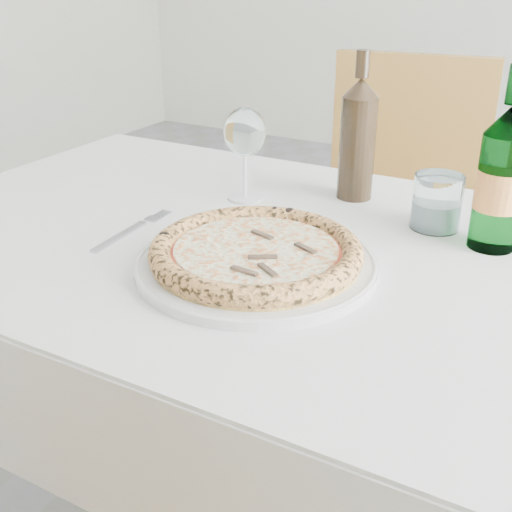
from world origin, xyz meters
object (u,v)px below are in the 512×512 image
object	(u,v)px
dining_table	(286,298)
pizza	(256,252)
chair_far	(396,211)
tumbler	(436,206)
plate	(256,263)
wine_glass	(245,134)
beer_bottle	(501,179)
wine_bottle	(358,138)

from	to	relation	value
dining_table	pizza	world-z (taller)	pizza
chair_far	tumbler	bearing A→B (deg)	-68.45
chair_far	plate	xyz separation A→B (m)	(0.06, -0.89, 0.23)
chair_far	pizza	bearing A→B (deg)	-85.86
chair_far	pizza	xyz separation A→B (m)	(0.06, -0.89, 0.25)
plate	tumbler	size ratio (longest dim) A/B	3.86
pizza	tumbler	size ratio (longest dim) A/B	3.39
chair_far	pizza	world-z (taller)	chair_far
pizza	wine_glass	xyz separation A→B (m)	(-0.16, 0.24, 0.09)
dining_table	beer_bottle	world-z (taller)	beer_bottle
beer_bottle	wine_bottle	distance (m)	0.29
wine_bottle	dining_table	bearing A→B (deg)	-92.33
plate	pizza	xyz separation A→B (m)	(-0.00, 0.00, 0.02)
wine_glass	wine_bottle	distance (m)	0.20
wine_bottle	pizza	bearing A→B (deg)	-91.67
pizza	beer_bottle	world-z (taller)	beer_bottle
plate	wine_glass	world-z (taller)	wine_glass
pizza	beer_bottle	size ratio (longest dim) A/B	1.11
plate	wine_bottle	xyz separation A→B (m)	(0.01, 0.35, 0.10)
pizza	beer_bottle	bearing A→B (deg)	41.47
chair_far	wine_glass	world-z (taller)	chair_far
dining_table	pizza	bearing A→B (deg)	-90.00
beer_bottle	chair_far	bearing A→B (deg)	117.53
tumbler	wine_bottle	world-z (taller)	wine_bottle
plate	beer_bottle	xyz separation A→B (m)	(0.27, 0.24, 0.10)
tumbler	wine_bottle	xyz separation A→B (m)	(-0.17, 0.07, 0.07)
tumbler	wine_bottle	bearing A→B (deg)	156.37
wine_glass	tumbler	xyz separation A→B (m)	(0.34, 0.03, -0.08)
dining_table	plate	bearing A→B (deg)	-90.00
plate	pizza	distance (m)	0.02
pizza	tumbler	world-z (taller)	tumbler
wine_glass	beer_bottle	distance (m)	0.43
chair_far	beer_bottle	size ratio (longest dim) A/B	3.43
dining_table	wine_glass	bearing A→B (deg)	138.10
plate	beer_bottle	world-z (taller)	beer_bottle
wine_glass	beer_bottle	world-z (taller)	beer_bottle
pizza	tumbler	bearing A→B (deg)	57.02
tumbler	beer_bottle	world-z (taller)	beer_bottle
dining_table	chair_far	size ratio (longest dim) A/B	1.46
wine_glass	beer_bottle	size ratio (longest dim) A/B	0.62
chair_far	plate	bearing A→B (deg)	-85.86
chair_far	wine_glass	xyz separation A→B (m)	(-0.10, -0.65, 0.34)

